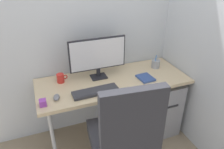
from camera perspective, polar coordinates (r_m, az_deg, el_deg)
The scene contains 13 objects.
ground_plane at distance 2.67m, azimuth 0.28°, elevation -15.25°, with size 8.00×8.00×0.00m, color gray.
wall_back at distance 2.29m, azimuth -2.81°, elevation 17.29°, with size 2.58×0.04×2.80m, color silver.
wall_side_right at distance 2.27m, azimuth 21.80°, elevation 15.32°, with size 0.04×1.65×2.80m, color silver.
desk at distance 2.25m, azimuth 0.32°, elevation -2.63°, with size 1.54×0.61×0.73m.
office_chair at distance 1.80m, azimuth 3.20°, elevation -16.09°, with size 0.58×0.62×1.13m.
filing_cabinet at distance 2.63m, azimuth 11.55°, elevation -7.42°, with size 0.38×0.53×0.65m.
monitor at distance 2.17m, azimuth -3.76°, elevation 5.07°, with size 0.58×0.13×0.42m.
keyboard at distance 2.02m, azimuth -4.32°, elevation -4.44°, with size 0.43×0.15×0.03m.
mouse at distance 1.99m, azimuth -14.39°, elevation -5.81°, with size 0.06×0.10×0.03m, color slate.
pen_holder at distance 2.50m, azimuth 11.41°, elevation 2.77°, with size 0.09×0.09×0.16m.
notebook at distance 2.27m, azimuth 8.80°, elevation -0.88°, with size 0.14×0.18×0.02m, color #334C8C.
coffee_mug at distance 2.22m, azimuth -13.36°, elevation -0.93°, with size 0.11×0.07×0.09m.
desk_clamp_accessory at distance 1.93m, azimuth -17.74°, elevation -7.10°, with size 0.06×0.06×0.06m, color purple.
Camera 1 is at (-0.70, -1.80, 1.84)m, focal length 34.75 mm.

